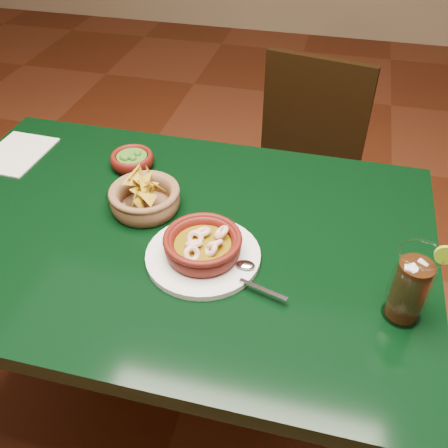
% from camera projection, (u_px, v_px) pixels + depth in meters
% --- Properties ---
extents(ground, '(7.00, 7.00, 0.00)m').
position_uv_depth(ground, '(184.00, 403.00, 1.62)').
color(ground, '#471C0C').
rests_on(ground, ground).
extents(dining_table, '(1.20, 0.80, 0.75)m').
position_uv_depth(dining_table, '(170.00, 260.00, 1.20)').
color(dining_table, black).
rests_on(dining_table, ground).
extents(dining_chair, '(0.47, 0.47, 0.86)m').
position_uv_depth(dining_chair, '(299.00, 174.00, 1.80)').
color(dining_chair, black).
rests_on(dining_chair, ground).
extents(shrimp_plate, '(0.32, 0.25, 0.07)m').
position_uv_depth(shrimp_plate, '(203.00, 248.00, 1.05)').
color(shrimp_plate, silver).
rests_on(shrimp_plate, dining_table).
extents(chip_basket, '(0.20, 0.20, 0.12)m').
position_uv_depth(chip_basket, '(145.00, 198.00, 1.18)').
color(chip_basket, brown).
rests_on(chip_basket, dining_table).
extents(guacamole_ramekin, '(0.13, 0.13, 0.05)m').
position_uv_depth(guacamole_ramekin, '(132.00, 160.00, 1.32)').
color(guacamole_ramekin, '#480D09').
rests_on(guacamole_ramekin, dining_table).
extents(cola_drink, '(0.16, 0.16, 0.18)m').
position_uv_depth(cola_drink, '(411.00, 286.00, 0.90)').
color(cola_drink, white).
rests_on(cola_drink, dining_table).
extents(glass_ashtray, '(0.12, 0.12, 0.03)m').
position_uv_depth(glass_ashtray, '(128.00, 196.00, 1.22)').
color(glass_ashtray, white).
rests_on(glass_ashtray, dining_table).
extents(paper_menu, '(0.16, 0.21, 0.00)m').
position_uv_depth(paper_menu, '(16.00, 153.00, 1.38)').
color(paper_menu, beige).
rests_on(paper_menu, dining_table).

